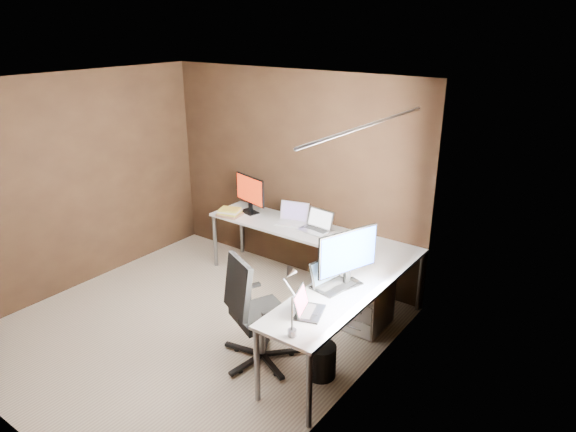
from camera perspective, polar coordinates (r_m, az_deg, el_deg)
The scene contains 15 objects.
room at distance 4.81m, azimuth -8.38°, elevation -0.48°, with size 3.60×3.60×2.50m.
desk at distance 5.45m, azimuth 2.92°, elevation -4.45°, with size 2.65×2.25×0.73m.
drawer_pedestal at distance 5.45m, azimuth 8.71°, elevation -9.15°, with size 0.42×0.50×0.60m, color white.
monitor_left at distance 6.44m, azimuth -4.24°, elevation 2.66°, with size 0.54×0.21×0.47m.
monitor_right at distance 4.68m, azimuth 6.69°, elevation -4.26°, with size 0.26×0.62×0.53m.
laptop_white at distance 6.16m, azimuth 0.53°, elevation -0.28°, with size 0.41×0.34×0.24m.
laptop_silver at distance 5.95m, azimuth 3.24°, elevation -1.12°, with size 0.38×0.28×0.24m.
laptop_black_big at distance 4.76m, azimuth 4.68°, elevation -7.09°, with size 0.32×0.41×0.25m.
laptop_black_small at distance 4.33m, azimuth 2.06°, elevation -10.18°, with size 0.30×0.35×0.20m.
book_stack at distance 6.43m, azimuth -6.50°, elevation 0.41°, with size 0.31×0.28×0.09m.
mouse_left at distance 6.39m, azimuth -6.11°, elevation 0.05°, with size 0.08×0.05×0.03m, color black.
mouse_corner at distance 5.58m, azimuth 5.18°, elevation -3.10°, with size 0.08×0.05×0.03m, color black.
desk_lamp at distance 3.98m, azimuth 0.25°, elevation -8.51°, with size 0.18×0.21×0.53m.
office_chair at distance 4.88m, azimuth -3.37°, elevation -12.61°, with size 0.62×0.66×1.08m.
wastebasket at distance 4.79m, azimuth 3.70°, elevation -15.74°, with size 0.27×0.27×0.31m, color black.
Camera 1 is at (3.52, -3.09, 3.02)m, focal length 32.00 mm.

